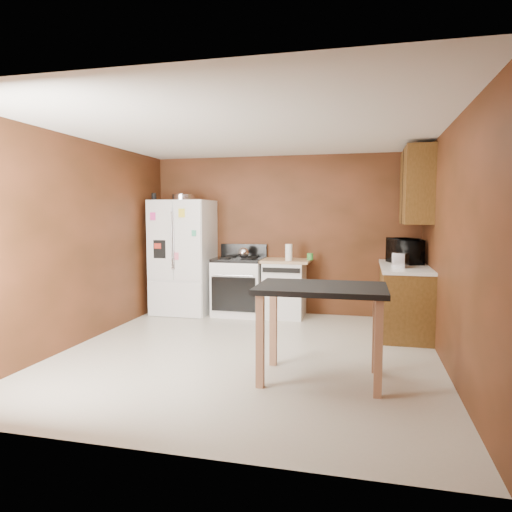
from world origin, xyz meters
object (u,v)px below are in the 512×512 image
at_px(roasting_pan, 183,197).
at_px(dishwasher, 285,288).
at_px(kettle, 243,253).
at_px(microwave, 405,252).
at_px(paper_towel, 289,252).
at_px(green_canister, 310,257).
at_px(toaster, 401,260).
at_px(island, 321,301).
at_px(refrigerator, 183,257).
at_px(gas_range, 239,286).
at_px(pen_cup, 154,197).

xyz_separation_m(roasting_pan, dishwasher, (1.60, 0.11, -1.39)).
xyz_separation_m(kettle, microwave, (2.37, -0.18, 0.07)).
bearing_deg(roasting_pan, microwave, -2.38).
xyz_separation_m(kettle, dishwasher, (0.64, 0.07, -0.53)).
relative_size(roasting_pan, paper_towel, 1.46).
xyz_separation_m(kettle, paper_towel, (0.72, -0.06, 0.03)).
height_order(green_canister, microwave, microwave).
distance_m(toaster, microwave, 0.52).
height_order(green_canister, island, green_canister).
relative_size(roasting_pan, dishwasher, 0.40).
relative_size(paper_towel, dishwasher, 0.27).
bearing_deg(refrigerator, toaster, -11.66).
bearing_deg(paper_towel, refrigerator, 178.39).
relative_size(toaster, gas_range, 0.24).
height_order(refrigerator, gas_range, refrigerator).
bearing_deg(dishwasher, kettle, -173.54).
xyz_separation_m(green_canister, toaster, (1.26, -0.78, 0.05)).
bearing_deg(kettle, refrigerator, -179.25).
distance_m(gas_range, island, 3.00).
distance_m(refrigerator, dishwasher, 1.69).
bearing_deg(kettle, toaster, -16.80).
bearing_deg(paper_towel, kettle, 175.15).
distance_m(green_canister, refrigerator, 2.02).
relative_size(green_canister, dishwasher, 0.11).
xyz_separation_m(kettle, gas_range, (-0.08, 0.05, -0.52)).
relative_size(toaster, island, 0.21).
height_order(toaster, dishwasher, toaster).
relative_size(pen_cup, toaster, 0.44).
xyz_separation_m(microwave, island, (-0.93, -2.34, -0.29)).
xyz_separation_m(microwave, dishwasher, (-1.73, 0.25, -0.61)).
distance_m(paper_towel, dishwasher, 0.58).
bearing_deg(pen_cup, island, -39.95).
relative_size(paper_towel, island, 0.20).
distance_m(kettle, gas_range, 0.53).
xyz_separation_m(paper_towel, dishwasher, (-0.08, 0.13, -0.56)).
distance_m(paper_towel, toaster, 1.68).
distance_m(roasting_pan, pen_cup, 0.47).
xyz_separation_m(gas_range, island, (1.52, -2.57, 0.31)).
height_order(kettle, dishwasher, kettle).
distance_m(roasting_pan, dishwasher, 2.13).
xyz_separation_m(pen_cup, paper_towel, (2.15, 0.05, -0.84)).
xyz_separation_m(paper_towel, microwave, (1.65, -0.12, 0.05)).
distance_m(green_canister, toaster, 1.48).
bearing_deg(pen_cup, dishwasher, 5.12).
height_order(microwave, island, microwave).
bearing_deg(kettle, roasting_pan, -177.52).
bearing_deg(paper_towel, green_canister, 27.00).
xyz_separation_m(paper_towel, green_canister, (0.30, 0.15, -0.07)).
distance_m(kettle, toaster, 2.38).
xyz_separation_m(green_canister, microwave, (1.34, -0.27, 0.12)).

